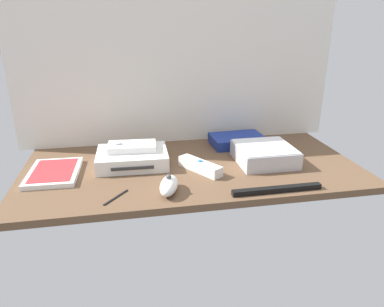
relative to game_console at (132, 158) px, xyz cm
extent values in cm
cube|color=brown|center=(17.61, -4.41, -3.20)|extent=(100.00, 48.00, 2.00)
cube|color=silver|center=(17.61, 20.19, 29.80)|extent=(110.00, 1.20, 64.00)
cube|color=white|center=(0.00, 0.03, 0.00)|extent=(21.42, 16.55, 4.40)
cube|color=#2D2D2D|center=(-0.22, -8.17, 0.00)|extent=(12.01, 0.92, 0.80)
cube|color=silver|center=(40.17, -5.50, 0.30)|extent=(17.05, 17.05, 5.00)
cube|color=silver|center=(40.17, -5.50, 2.95)|extent=(16.37, 16.37, 0.30)
cube|color=white|center=(-22.32, -3.60, -1.50)|extent=(14.17, 19.41, 1.40)
cube|color=#B72D33|center=(-22.32, -3.60, -0.72)|extent=(11.65, 16.67, 0.16)
cube|color=navy|center=(36.74, 11.23, -0.50)|extent=(18.59, 12.91, 3.40)
cube|color=#19D833|center=(37.05, 5.04, -0.50)|extent=(8.01, 0.81, 0.60)
cube|color=white|center=(19.19, -8.65, -0.70)|extent=(11.14, 14.34, 3.00)
cylinder|color=#387FDB|center=(19.19, -8.65, 1.00)|extent=(1.40, 1.40, 0.40)
ellipsoid|color=white|center=(8.52, -20.61, -0.20)|extent=(7.11, 10.85, 4.00)
sphere|color=#4C4C4C|center=(8.52, -20.61, 2.20)|extent=(1.40, 1.40, 1.40)
cube|color=white|center=(0.10, 1.00, 3.20)|extent=(14.87, 8.89, 2.00)
cylinder|color=#99999E|center=(-3.89, 1.25, 4.40)|extent=(2.12, 2.12, 0.40)
cube|color=black|center=(35.91, -25.45, -1.50)|extent=(24.01, 1.96, 1.40)
cylinder|color=black|center=(-4.87, -20.99, -1.85)|extent=(6.23, 7.42, 0.70)
camera|label=1|loc=(-0.97, -102.27, 40.03)|focal=33.39mm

